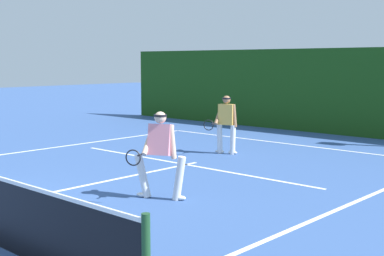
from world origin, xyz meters
TOP-DOWN VIEW (x-y plane):
  - court_line_baseline_far at (0.00, 10.61)m, footprint 9.38×0.10m
  - court_line_service at (0.00, 6.03)m, footprint 7.64×0.10m
  - court_line_centre at (0.00, 3.20)m, footprint 0.10×6.40m
  - player_near at (1.91, 3.30)m, footprint 0.99×1.00m
  - player_far at (-0.26, 7.93)m, footprint 0.67×0.89m
  - tennis_ball at (0.58, 1.85)m, footprint 0.07×0.07m
  - back_fence_windscreen at (0.00, 13.57)m, footprint 19.75×0.12m

SIDE VIEW (x-z plane):
  - court_line_baseline_far at x=0.00m, z-range 0.00..0.01m
  - court_line_service at x=0.00m, z-range 0.00..0.01m
  - court_line_centre at x=0.00m, z-range 0.00..0.01m
  - tennis_ball at x=0.58m, z-range 0.00..0.07m
  - player_far at x=-0.26m, z-range 0.08..1.69m
  - player_near at x=1.91m, z-range 0.08..1.71m
  - back_fence_windscreen at x=0.00m, z-range 0.00..3.00m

